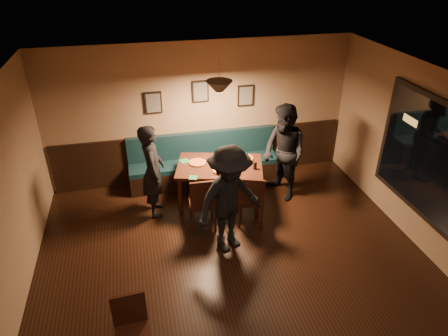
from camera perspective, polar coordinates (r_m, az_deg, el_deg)
name	(u,v)px	position (r m, az deg, el deg)	size (l,w,h in m)	color
floor	(248,297)	(5.93, 3.36, -17.76)	(7.00, 7.00, 0.00)	black
ceiling	(255,108)	(4.33, 4.44, 8.43)	(7.00, 7.00, 0.00)	silver
wall_back	(201,113)	(8.01, -3.31, 7.74)	(6.00, 6.00, 0.00)	#8C704F
wainscot	(202,154)	(8.36, -3.10, 1.92)	(5.88, 0.06, 1.00)	black
booth_bench	(205,160)	(8.12, -2.76, 1.07)	(3.00, 0.60, 1.00)	#0F232D
window_frame	(436,164)	(6.68, 27.69, 0.55)	(0.06, 2.56, 1.86)	black
window_glass	(434,164)	(6.66, 27.50, 0.52)	(2.40, 2.40, 0.00)	black
picture_left	(153,103)	(7.79, -9.94, 9.06)	(0.32, 0.04, 0.42)	black
picture_center	(200,91)	(7.83, -3.36, 10.73)	(0.32, 0.04, 0.42)	black
picture_right	(246,96)	(8.07, 3.07, 10.18)	(0.32, 0.04, 0.42)	black
pendant_lamp	(219,88)	(6.71, -0.69, 11.18)	(0.44, 0.44, 0.25)	black
dining_table	(220,184)	(7.49, -0.60, -2.34)	(1.52, 0.98, 0.82)	black
chair_near_left	(202,201)	(6.87, -3.07, -4.70)	(0.44, 0.44, 1.00)	black
chair_near_right	(252,199)	(6.95, 3.92, -4.32)	(0.44, 0.44, 0.99)	black
diner_left	(153,171)	(7.12, -10.02, -0.45)	(0.63, 0.41, 1.72)	black
diner_right	(284,153)	(7.56, 8.46, 2.11)	(0.90, 0.70, 1.85)	black
diner_front	(229,200)	(6.16, 0.77, -4.56)	(1.17, 0.67, 1.80)	black
pizza_a	(197,162)	(7.36, -3.78, 0.80)	(0.31, 0.31, 0.04)	orange
pizza_b	(222,170)	(7.09, -0.25, -0.27)	(0.34, 0.34, 0.04)	#D06027
pizza_c	(243,158)	(7.49, 2.74, 1.40)	(0.37, 0.37, 0.04)	orange
soda_glass	(255,166)	(7.15, 4.40, 0.33)	(0.06, 0.06, 0.14)	black
tabasco_bottle	(250,159)	(7.36, 3.71, 1.24)	(0.03, 0.03, 0.13)	#A81805
napkin_a	(185,161)	(7.45, -5.58, 0.99)	(0.16, 0.16, 0.01)	#1D6D36
napkin_b	(193,178)	(6.92, -4.37, -1.35)	(0.14, 0.14, 0.01)	#1C6A38
cutlery_set	(221,177)	(6.92, -0.47, -1.24)	(0.02, 0.19, 0.00)	silver
cafe_chair_far	(133,334)	(5.06, -12.76, -21.91)	(0.39, 0.39, 0.89)	black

